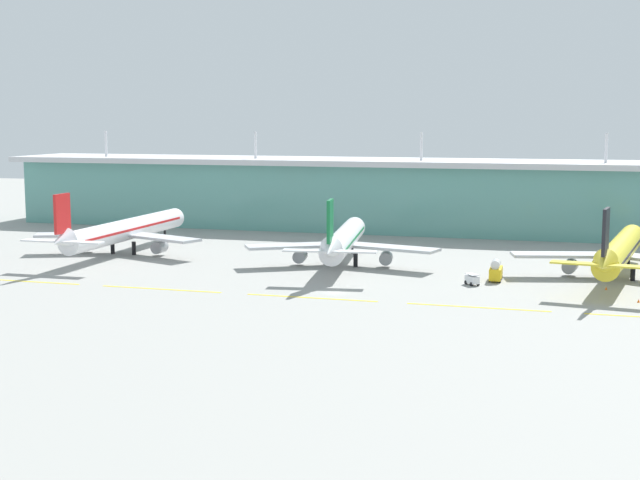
# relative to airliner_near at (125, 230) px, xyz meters

# --- Properties ---
(ground_plane) EXTENTS (600.00, 600.00, 0.00)m
(ground_plane) POSITION_rel_airliner_near_xyz_m (69.56, -37.66, -6.46)
(ground_plane) COLOR gray
(terminal_building) EXTENTS (288.00, 34.00, 32.36)m
(terminal_building) POSITION_rel_airliner_near_xyz_m (69.56, 71.48, 5.43)
(terminal_building) COLOR #5B9E93
(terminal_building) RESTS_ON ground
(airliner_near) EXTENTS (48.80, 71.60, 18.90)m
(airliner_near) POSITION_rel_airliner_near_xyz_m (0.00, 0.00, 0.00)
(airliner_near) COLOR white
(airliner_near) RESTS_ON ground
(airliner_middle) EXTENTS (48.31, 60.92, 18.90)m
(airliner_middle) POSITION_rel_airliner_near_xyz_m (62.33, -3.04, -0.01)
(airliner_middle) COLOR silver
(airliner_middle) RESTS_ON ground
(airliner_far) EXTENTS (48.34, 66.69, 18.90)m
(airliner_far) POSITION_rel_airliner_near_xyz_m (128.04, -3.11, -0.01)
(airliner_far) COLOR yellow
(airliner_far) RESTS_ON ground
(taxiway_stripe_west) EXTENTS (28.00, 0.70, 0.04)m
(taxiway_stripe_west) POSITION_rel_airliner_near_xyz_m (-1.44, -44.81, -6.44)
(taxiway_stripe_west) COLOR yellow
(taxiway_stripe_west) RESTS_ON ground
(taxiway_stripe_mid_west) EXTENTS (28.00, 0.70, 0.04)m
(taxiway_stripe_mid_west) POSITION_rel_airliner_near_xyz_m (32.56, -44.81, -6.44)
(taxiway_stripe_mid_west) COLOR yellow
(taxiway_stripe_mid_west) RESTS_ON ground
(taxiway_stripe_centre) EXTENTS (28.00, 0.70, 0.04)m
(taxiway_stripe_centre) POSITION_rel_airliner_near_xyz_m (66.56, -44.81, -6.44)
(taxiway_stripe_centre) COLOR yellow
(taxiway_stripe_centre) RESTS_ON ground
(taxiway_stripe_mid_east) EXTENTS (28.00, 0.70, 0.04)m
(taxiway_stripe_mid_east) POSITION_rel_airliner_near_xyz_m (100.56, -44.81, -6.44)
(taxiway_stripe_mid_east) COLOR yellow
(taxiway_stripe_mid_east) RESTS_ON ground
(fuel_truck) EXTENTS (2.80, 7.25, 4.95)m
(fuel_truck) POSITION_rel_airliner_near_xyz_m (101.07, -14.08, -4.19)
(fuel_truck) COLOR gold
(fuel_truck) RESTS_ON ground
(baggage_cart) EXTENTS (3.61, 3.97, 2.48)m
(baggage_cart) POSITION_rel_airliner_near_xyz_m (96.54, -20.88, -5.19)
(baggage_cart) COLOR silver
(baggage_cart) RESTS_ON ground
(safety_cone_nose_front) EXTENTS (0.56, 0.56, 0.70)m
(safety_cone_nose_front) POSITION_rel_airliner_near_xyz_m (125.01, -18.41, -6.11)
(safety_cone_nose_front) COLOR orange
(safety_cone_nose_front) RESTS_ON ground
(safety_cone_right_wingtip) EXTENTS (0.56, 0.56, 0.70)m
(safety_cone_right_wingtip) POSITION_rel_airliner_near_xyz_m (130.97, -30.85, -6.11)
(safety_cone_right_wingtip) COLOR orange
(safety_cone_right_wingtip) RESTS_ON ground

